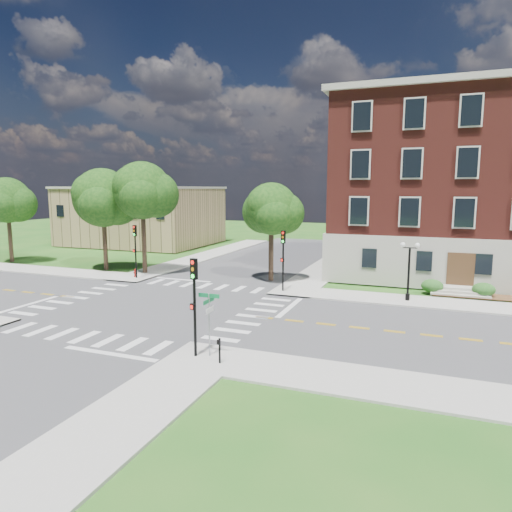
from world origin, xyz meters
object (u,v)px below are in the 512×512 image
(traffic_signal_nw, at_px, (135,244))
(push_button_post, at_px, (219,349))
(street_sign_pole, at_px, (209,312))
(traffic_signal_se, at_px, (194,294))
(traffic_signal_ne, at_px, (283,253))
(fire_hydrant, at_px, (135,273))
(twin_lamp_west, at_px, (409,268))

(traffic_signal_nw, relative_size, push_button_post, 4.00)
(street_sign_pole, bearing_deg, traffic_signal_nw, 134.88)
(street_sign_pole, bearing_deg, traffic_signal_se, -155.71)
(traffic_signal_se, distance_m, traffic_signal_ne, 15.14)
(traffic_signal_ne, relative_size, fire_hydrant, 6.40)
(push_button_post, xyz_separation_m, fire_hydrant, (-16.28, 16.18, -0.33))
(traffic_signal_se, distance_m, twin_lamp_west, 17.91)
(fire_hydrant, bearing_deg, twin_lamp_west, -0.80)
(traffic_signal_se, height_order, push_button_post, traffic_signal_se)
(traffic_signal_se, distance_m, push_button_post, 2.85)
(traffic_signal_se, bearing_deg, traffic_signal_nw, 133.11)
(traffic_signal_ne, bearing_deg, fire_hydrant, 177.48)
(traffic_signal_ne, bearing_deg, traffic_signal_nw, 178.79)
(traffic_signal_se, height_order, fire_hydrant, traffic_signal_se)
(traffic_signal_ne, relative_size, street_sign_pole, 1.55)
(twin_lamp_west, height_order, street_sign_pole, twin_lamp_west)
(street_sign_pole, bearing_deg, push_button_post, -39.34)
(traffic_signal_ne, height_order, street_sign_pole, traffic_signal_ne)
(traffic_signal_ne, height_order, traffic_signal_nw, same)
(twin_lamp_west, bearing_deg, traffic_signal_nw, -179.99)
(traffic_signal_se, height_order, traffic_signal_nw, same)
(traffic_signal_ne, bearing_deg, twin_lamp_west, 1.82)
(traffic_signal_nw, height_order, push_button_post, traffic_signal_nw)
(traffic_signal_ne, xyz_separation_m, street_sign_pole, (1.01, -14.85, -0.88))
(traffic_signal_nw, bearing_deg, fire_hydrant, 135.49)
(traffic_signal_nw, bearing_deg, traffic_signal_se, -46.89)
(traffic_signal_se, xyz_separation_m, twin_lamp_west, (9.05, 15.43, -0.66))
(traffic_signal_nw, bearing_deg, traffic_signal_ne, -1.21)
(traffic_signal_ne, distance_m, fire_hydrant, 14.69)
(push_button_post, height_order, fire_hydrant, push_button_post)
(traffic_signal_nw, height_order, twin_lamp_west, traffic_signal_nw)
(push_button_post, bearing_deg, traffic_signal_nw, 135.17)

